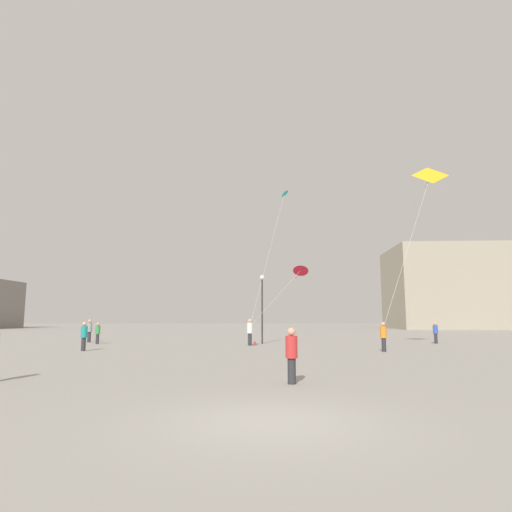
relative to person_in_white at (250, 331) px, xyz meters
name	(u,v)px	position (x,y,z in m)	size (l,w,h in m)	color
ground_plane	(270,422)	(0.37, -22.76, -1.01)	(300.00, 300.00, 0.00)	gray
person_in_white	(250,331)	(0.00, 0.00, 0.00)	(0.40, 0.40, 1.84)	#2D2D33
person_in_grey	(89,330)	(-12.69, 4.21, -0.02)	(0.39, 0.39, 1.79)	#2D2D33
person_in_blue	(435,332)	(14.00, 2.19, -0.13)	(0.35, 0.35, 1.60)	#2D2D33
person_in_red	(292,353)	(1.21, -18.11, -0.12)	(0.35, 0.35, 1.61)	#2D2D33
person_in_teal	(84,335)	(-9.70, -4.98, -0.09)	(0.37, 0.37, 1.68)	#2D2D33
person_in_green	(98,332)	(-11.24, 1.89, -0.15)	(0.34, 0.34, 1.57)	#2D2D33
person_in_orange	(383,335)	(7.63, -5.83, -0.09)	(0.37, 0.37, 1.68)	#2D2D33
kite_amber_delta	(430,177)	(11.69, -3.81, 9.99)	(5.00, 2.49, 10.31)	yellow
kite_cyan_diamond	(284,195)	(3.64, 14.39, 13.88)	(4.25, 15.32, 14.30)	#1EB2C6
kite_crimson_diamond	(301,270)	(4.34, 6.21, 4.95)	(5.13, 6.93, 5.14)	red
building_centre_hall	(444,288)	(35.37, 48.36, 6.29)	(19.84, 17.98, 14.59)	#A39984
lamppost_east	(262,298)	(0.93, 2.04, 2.42)	(0.36, 0.36, 5.13)	#2D2D30
handbag_beside_flyer	(255,344)	(0.35, 0.10, -0.89)	(0.32, 0.14, 0.24)	maroon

